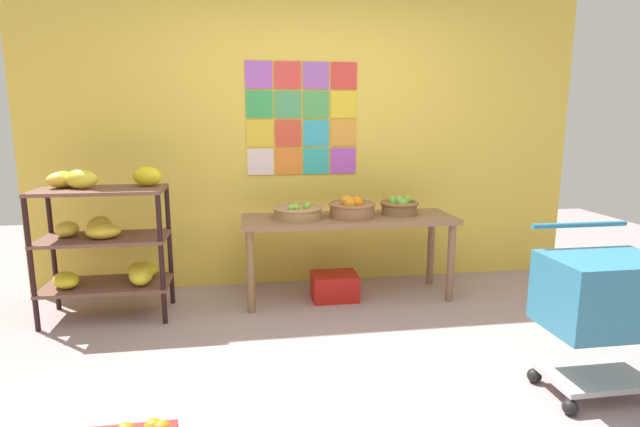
% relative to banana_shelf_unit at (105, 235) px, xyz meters
% --- Properties ---
extents(ground, '(9.74, 9.74, 0.00)m').
position_rel_banana_shelf_unit_xyz_m(ground, '(1.61, -1.28, -0.62)').
color(ground, gray).
extents(back_wall_with_art, '(4.82, 0.07, 2.82)m').
position_rel_banana_shelf_unit_xyz_m(back_wall_with_art, '(1.61, 0.62, 0.79)').
color(back_wall_with_art, gold).
rests_on(back_wall_with_art, ground).
extents(banana_shelf_unit, '(0.90, 0.51, 1.11)m').
position_rel_banana_shelf_unit_xyz_m(banana_shelf_unit, '(0.00, 0.00, 0.00)').
color(banana_shelf_unit, black).
rests_on(banana_shelf_unit, ground).
extents(display_table, '(1.72, 0.56, 0.68)m').
position_rel_banana_shelf_unit_xyz_m(display_table, '(1.85, 0.12, -0.03)').
color(display_table, '#866143').
rests_on(display_table, ground).
extents(fruit_basket_right, '(0.32, 0.32, 0.15)m').
position_rel_banana_shelf_unit_xyz_m(fruit_basket_right, '(2.29, 0.17, 0.13)').
color(fruit_basket_right, olive).
rests_on(fruit_basket_right, display_table).
extents(fruit_basket_left, '(0.40, 0.40, 0.12)m').
position_rel_banana_shelf_unit_xyz_m(fruit_basket_left, '(1.43, 0.12, 0.11)').
color(fruit_basket_left, '#A3804B').
rests_on(fruit_basket_left, display_table).
extents(fruit_basket_back_right, '(0.38, 0.38, 0.18)m').
position_rel_banana_shelf_unit_xyz_m(fruit_basket_back_right, '(1.87, 0.09, 0.14)').
color(fruit_basket_back_right, '#95613F').
rests_on(fruit_basket_back_right, display_table).
extents(produce_crate_under_table, '(0.37, 0.29, 0.21)m').
position_rel_banana_shelf_unit_xyz_m(produce_crate_under_table, '(1.73, 0.09, -0.51)').
color(produce_crate_under_table, red).
rests_on(produce_crate_under_table, ground).
extents(shopping_cart, '(0.59, 0.46, 0.90)m').
position_rel_banana_shelf_unit_xyz_m(shopping_cart, '(2.85, -1.54, -0.08)').
color(shopping_cart, black).
rests_on(shopping_cart, ground).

